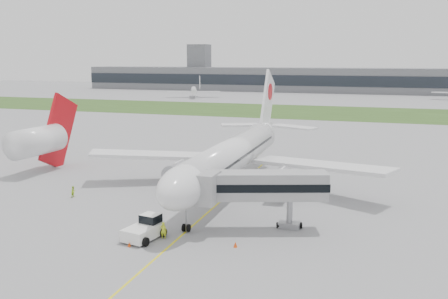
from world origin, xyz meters
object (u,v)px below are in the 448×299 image
(jet_bridge, at_px, (256,186))
(airliner, at_px, (234,153))
(ground_crew_near, at_px, (163,230))
(pushback_tug, at_px, (146,228))
(neighbor_aircraft, at_px, (40,140))

(jet_bridge, bearing_deg, airliner, 95.99)
(airliner, xyz_separation_m, ground_crew_near, (-1.56, -22.82, -4.69))
(pushback_tug, distance_m, neighbor_aircraft, 41.11)
(airliner, relative_size, ground_crew_near, 27.77)
(airliner, relative_size, neighbor_aircraft, 3.04)
(pushback_tug, relative_size, jet_bridge, 0.36)
(ground_crew_near, bearing_deg, airliner, -104.73)
(pushback_tug, relative_size, neighbor_aircraft, 0.30)
(airliner, height_order, pushback_tug, airliner)
(airliner, bearing_deg, neighbor_aircraft, 178.01)
(ground_crew_near, distance_m, neighbor_aircraft, 42.46)
(pushback_tug, relative_size, ground_crew_near, 2.79)
(pushback_tug, bearing_deg, airliner, 92.33)
(jet_bridge, relative_size, ground_crew_near, 7.77)
(ground_crew_near, bearing_deg, neighbor_aircraft, -45.62)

